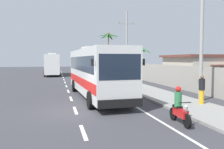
{
  "coord_description": "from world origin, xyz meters",
  "views": [
    {
      "loc": [
        -0.99,
        -12.95,
        2.87
      ],
      "look_at": [
        3.15,
        4.45,
        1.7
      ],
      "focal_mm": 37.45,
      "sensor_mm": 36.0,
      "label": 1
    }
  ],
  "objects": [
    {
      "name": "motorcycle_trailing",
      "position": [
        3.84,
        14.35,
        0.65
      ],
      "size": [
        0.56,
        1.96,
        1.6
      ],
      "color": "black",
      "rests_on": "ground"
    },
    {
      "name": "boundary_wall",
      "position": [
        10.6,
        14.0,
        1.13
      ],
      "size": [
        0.24,
        60.0,
        2.26
      ],
      "primitive_type": "cube",
      "color": "#9E998E",
      "rests_on": "ground"
    },
    {
      "name": "coach_bus_far_lane",
      "position": [
        -1.75,
        30.12,
        2.04
      ],
      "size": [
        2.88,
        10.73,
        3.94
      ],
      "color": "white",
      "rests_on": "ground"
    },
    {
      "name": "sidewalk_kerb",
      "position": [
        6.8,
        10.0,
        0.07
      ],
      "size": [
        3.2,
        90.0,
        0.14
      ],
      "primitive_type": "cube",
      "color": "gray",
      "rests_on": "ground"
    },
    {
      "name": "palm_nearest",
      "position": [
        10.92,
        19.29,
        3.58
      ],
      "size": [
        3.37,
        3.58,
        4.89
      ],
      "color": "brown",
      "rests_on": "ground"
    },
    {
      "name": "utility_pole_nearest",
      "position": [
        8.52,
        1.17,
        5.48
      ],
      "size": [
        4.04,
        0.24,
        10.23
      ],
      "color": "#9E9E99",
      "rests_on": "ground"
    },
    {
      "name": "coach_bus_foreground",
      "position": [
        1.9,
        4.48,
        2.02
      ],
      "size": [
        3.33,
        11.97,
        3.88
      ],
      "color": "silver",
      "rests_on": "ground"
    },
    {
      "name": "motorcycle_beside_bus",
      "position": [
        4.31,
        -3.64,
        0.67
      ],
      "size": [
        0.56,
        1.96,
        1.67
      ],
      "color": "black",
      "rests_on": "ground"
    },
    {
      "name": "ground_plane",
      "position": [
        0.0,
        0.0,
        0.0
      ],
      "size": [
        160.0,
        160.0,
        0.0
      ],
      "primitive_type": "plane",
      "color": "#3A3A3F"
    },
    {
      "name": "utility_pole_mid",
      "position": [
        8.6,
        18.48,
        4.97
      ],
      "size": [
        2.56,
        0.24,
        9.53
      ],
      "color": "#9E9E99",
      "rests_on": "ground"
    },
    {
      "name": "palm_third",
      "position": [
        8.1,
        28.07,
        5.76
      ],
      "size": [
        3.79,
        3.08,
        7.61
      ],
      "color": "brown",
      "rests_on": "ground"
    },
    {
      "name": "pedestrian_midwalk",
      "position": [
        7.64,
        -0.42,
        1.06
      ],
      "size": [
        0.36,
        0.36,
        1.75
      ],
      "rotation": [
        0.0,
        0.0,
        0.4
      ],
      "color": "gold",
      "rests_on": "sidewalk_kerb"
    },
    {
      "name": "palm_second",
      "position": [
        9.02,
        38.73,
        4.25
      ],
      "size": [
        3.33,
        3.34,
        6.23
      ],
      "color": "brown",
      "rests_on": "ground"
    },
    {
      "name": "lane_markings",
      "position": [
        2.3,
        14.71,
        0.0
      ],
      "size": [
        3.8,
        71.0,
        0.01
      ],
      "color": "white",
      "rests_on": "ground"
    }
  ]
}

